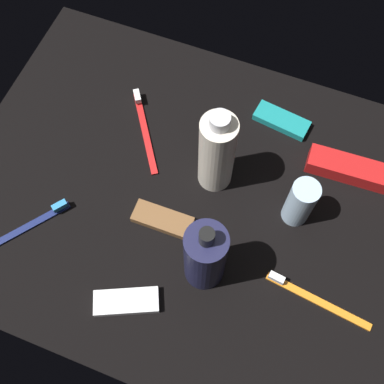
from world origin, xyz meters
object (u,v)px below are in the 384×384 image
bodywash_bottle (217,153)px  snack_bar_brown (163,220)px  snack_bar_teal (282,120)px  toothbrush_red (144,126)px  lotion_bottle (205,257)px  toothpaste_box_red (356,171)px  toothbrush_navy (27,226)px  deodorant_stick (300,203)px  toothbrush_orange (312,297)px  snack_bar_white (126,302)px

bodywash_bottle → snack_bar_brown: 15.03cm
snack_bar_brown → snack_bar_teal: 29.75cm
toothbrush_red → snack_bar_brown: 19.20cm
lotion_bottle → snack_bar_brown: lotion_bottle is taller
toothbrush_red → toothpaste_box_red: 39.63cm
toothbrush_navy → toothpaste_box_red: bearing=31.0°
deodorant_stick → toothpaste_box_red: deodorant_stick is taller
snack_bar_brown → deodorant_stick: bearing=23.4°
lotion_bottle → bodywash_bottle: size_ratio=0.95×
toothbrush_orange → snack_bar_brown: toothbrush_orange is taller
bodywash_bottle → toothbrush_red: (-15.90, 4.79, -8.46)cm
lotion_bottle → toothpaste_box_red: lotion_bottle is taller
toothbrush_orange → snack_bar_teal: size_ratio=1.73×
toothbrush_navy → toothpaste_box_red: toothpaste_box_red is taller
toothbrush_red → toothbrush_orange: bearing=-27.4°
snack_bar_brown → snack_bar_white: 15.09cm
toothbrush_orange → snack_bar_teal: 33.46cm
snack_bar_teal → toothbrush_red: bearing=-148.2°
toothbrush_red → toothbrush_navy: bearing=-112.9°
toothbrush_orange → bodywash_bottle: bearing=146.0°
deodorant_stick → snack_bar_white: bearing=-130.5°
toothbrush_red → snack_bar_brown: toothbrush_red is taller
toothbrush_navy → snack_bar_white: (21.22, -5.66, 0.14)cm
toothpaste_box_red → snack_bar_white: toothpaste_box_red is taller
snack_bar_white → snack_bar_teal: same height
toothbrush_red → snack_bar_teal: bearing=23.9°
toothbrush_navy → bodywash_bottle: bearing=37.8°
snack_bar_teal → bodywash_bottle: bearing=-109.3°
snack_bar_brown → snack_bar_teal: same height
deodorant_stick → toothpaste_box_red: (7.95, 11.30, -3.72)cm
lotion_bottle → toothbrush_navy: size_ratio=1.24×
deodorant_stick → toothbrush_red: bearing=168.0°
lotion_bottle → deodorant_stick: 18.97cm
lotion_bottle → toothbrush_orange: lotion_bottle is taller
toothbrush_navy → snack_bar_teal: (34.56, 36.04, 0.14)cm
bodywash_bottle → deodorant_stick: (15.50, -1.86, -3.74)cm
snack_bar_white → snack_bar_teal: size_ratio=1.00×
lotion_bottle → bodywash_bottle: bodywash_bottle is taller
lotion_bottle → toothbrush_navy: 32.10cm
bodywash_bottle → snack_bar_teal: size_ratio=1.89×
bodywash_bottle → snack_bar_teal: bodywash_bottle is taller
deodorant_stick → toothbrush_navy: 46.43cm
toothpaste_box_red → snack_bar_teal: (-15.55, 5.88, -0.85)cm
lotion_bottle → snack_bar_brown: 13.44cm
toothbrush_orange → toothpaste_box_red: size_ratio=1.02×
snack_bar_white → snack_bar_teal: 43.78cm
toothbrush_navy → snack_bar_white: size_ratio=1.45×
toothbrush_navy → snack_bar_brown: (21.26, 9.43, 0.14)cm
bodywash_bottle → snack_bar_white: bodywash_bottle is taller
toothbrush_orange → toothpaste_box_red: (1.26, 24.37, 0.99)cm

